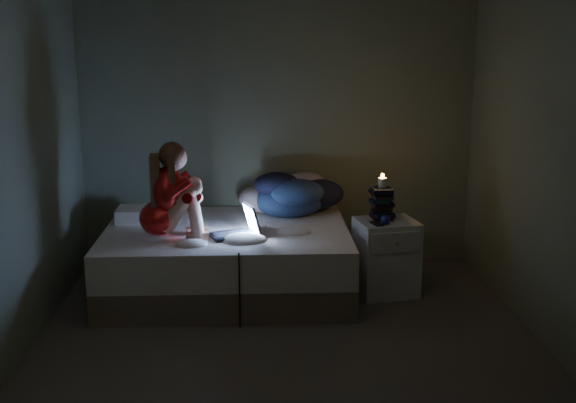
{
  "coord_description": "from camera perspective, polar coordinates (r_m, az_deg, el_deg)",
  "views": [
    {
      "loc": [
        -0.22,
        -4.75,
        2.17
      ],
      "look_at": [
        0.05,
        1.0,
        0.8
      ],
      "focal_mm": 45.31,
      "sensor_mm": 36.0,
      "label": 1
    }
  ],
  "objects": [
    {
      "name": "pillow",
      "position": [
        6.37,
        -11.37,
        -1.01
      ],
      "size": [
        0.42,
        0.3,
        0.12
      ],
      "primitive_type": "cube",
      "color": "white",
      "rests_on": "bed"
    },
    {
      "name": "wall_right",
      "position": [
        5.24,
        20.17,
        2.99
      ],
      "size": [
        0.02,
        3.8,
        2.6
      ],
      "primitive_type": "cube",
      "color": "#5B6452",
      "rests_on": "ground"
    },
    {
      "name": "book_stack",
      "position": [
        6.07,
        7.37,
        -0.1
      ],
      "size": [
        0.19,
        0.25,
        0.27
      ],
      "primitive_type": null,
      "color": "black",
      "rests_on": "nightstand"
    },
    {
      "name": "floor",
      "position": [
        5.23,
        -0.04,
        -11.24
      ],
      "size": [
        3.6,
        3.8,
        0.02
      ],
      "primitive_type": "cube",
      "color": "#433E3C",
      "rests_on": "ground"
    },
    {
      "name": "bed",
      "position": [
        6.16,
        -4.79,
        -4.57
      ],
      "size": [
        2.02,
        1.51,
        0.55
      ],
      "primitive_type": null,
      "color": "#B7B0A2",
      "rests_on": "ground"
    },
    {
      "name": "nightstand",
      "position": [
        6.13,
        7.69,
        -4.35
      ],
      "size": [
        0.55,
        0.5,
        0.63
      ],
      "primitive_type": "cube",
      "rotation": [
        0.0,
        0.0,
        0.19
      ],
      "color": "silver",
      "rests_on": "ground"
    },
    {
      "name": "wall_left",
      "position": [
        5.09,
        -20.88,
        2.64
      ],
      "size": [
        0.02,
        3.8,
        2.6
      ],
      "primitive_type": "cube",
      "color": "#5B6452",
      "rests_on": "ground"
    },
    {
      "name": "laptop",
      "position": [
        5.8,
        -4.33,
        -1.49
      ],
      "size": [
        0.44,
        0.38,
        0.26
      ],
      "primitive_type": null,
      "rotation": [
        0.0,
        0.0,
        0.36
      ],
      "color": "black",
      "rests_on": "bed"
    },
    {
      "name": "clothes_pile",
      "position": [
        6.47,
        0.05,
        0.76
      ],
      "size": [
        0.71,
        0.58,
        0.4
      ],
      "primitive_type": null,
      "rotation": [
        0.0,
        0.0,
        0.07
      ],
      "color": "navy",
      "rests_on": "bed"
    },
    {
      "name": "wall_front",
      "position": [
        2.98,
        1.62,
        -3.63
      ],
      "size": [
        3.6,
        0.02,
        2.6
      ],
      "primitive_type": "cube",
      "color": "#5B6452",
      "rests_on": "ground"
    },
    {
      "name": "blue_orb",
      "position": [
        5.92,
        7.45,
        -1.41
      ],
      "size": [
        0.08,
        0.08,
        0.08
      ],
      "primitive_type": "sphere",
      "color": "navy",
      "rests_on": "nightstand"
    },
    {
      "name": "candle",
      "position": [
        6.03,
        7.42,
        1.52
      ],
      "size": [
        0.07,
        0.07,
        0.08
      ],
      "primitive_type": "cylinder",
      "color": "beige",
      "rests_on": "book_stack"
    },
    {
      "name": "wall_back",
      "position": [
        6.72,
        -0.79,
        5.95
      ],
      "size": [
        3.6,
        0.02,
        2.6
      ],
      "primitive_type": "cube",
      "color": "#5B6452",
      "rests_on": "ground"
    },
    {
      "name": "woman",
      "position": [
        5.76,
        -10.17,
        0.85
      ],
      "size": [
        0.51,
        0.36,
        0.77
      ],
      "primitive_type": null,
      "rotation": [
        0.0,
        0.0,
        0.1
      ],
      "color": "#A50000",
      "rests_on": "bed"
    },
    {
      "name": "phone",
      "position": [
        5.93,
        6.74,
        -1.69
      ],
      "size": [
        0.08,
        0.15,
        0.01
      ],
      "primitive_type": "cube",
      "rotation": [
        0.0,
        0.0,
        0.1
      ],
      "color": "black",
      "rests_on": "nightstand"
    }
  ]
}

